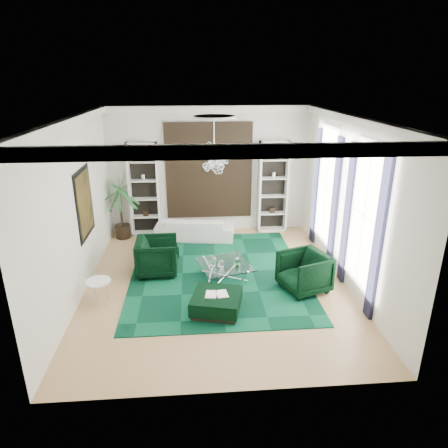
{
  "coord_description": "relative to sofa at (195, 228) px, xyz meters",
  "views": [
    {
      "loc": [
        -0.49,
        -8.35,
        4.57
      ],
      "look_at": [
        0.22,
        0.5,
        1.28
      ],
      "focal_mm": 32.0,
      "sensor_mm": 36.0,
      "label": 1
    }
  ],
  "objects": [
    {
      "name": "side_table",
      "position": [
        -2.08,
        -3.45,
        -0.08
      ],
      "size": [
        0.67,
        0.67,
        0.51
      ],
      "primitive_type": "cylinder",
      "rotation": [
        0.0,
        0.0,
        0.33
      ],
      "color": "white",
      "rests_on": "floor"
    },
    {
      "name": "crown_molding",
      "position": [
        0.47,
        -2.77,
        3.37
      ],
      "size": [
        6.0,
        7.0,
        0.18
      ],
      "primitive_type": null,
      "color": "white",
      "rests_on": "ceiling"
    },
    {
      "name": "painting",
      "position": [
        -2.5,
        -2.17,
        1.52
      ],
      "size": [
        0.04,
        1.3,
        1.6
      ],
      "primitive_type": "cube",
      "color": "black",
      "rests_on": "wall_left"
    },
    {
      "name": "rug",
      "position": [
        0.53,
        -2.27,
        -0.32
      ],
      "size": [
        4.2,
        5.0,
        0.02
      ],
      "primitive_type": "cube",
      "color": "#03301E",
      "rests_on": "floor"
    },
    {
      "name": "curtain_far_a",
      "position": [
        3.42,
        -2.05,
        1.32
      ],
      "size": [
        0.07,
        0.3,
        3.25
      ],
      "primitive_type": "cube",
      "color": "black",
      "rests_on": "floor"
    },
    {
      "name": "coffee_table",
      "position": [
        0.67,
        -2.61,
        -0.14
      ],
      "size": [
        1.42,
        1.42,
        0.4
      ],
      "primitive_type": null,
      "rotation": [
        0.0,
        0.0,
        0.27
      ],
      "color": "white",
      "rests_on": "floor"
    },
    {
      "name": "window_far",
      "position": [
        3.46,
        -1.27,
        1.57
      ],
      "size": [
        0.03,
        1.1,
        2.9
      ],
      "primitive_type": "cube",
      "color": "white",
      "rests_on": "wall_right"
    },
    {
      "name": "armchair_left",
      "position": [
        -0.94,
        -2.17,
        0.12
      ],
      "size": [
        1.01,
        0.98,
        0.91
      ],
      "primitive_type": "imported",
      "rotation": [
        0.0,
        0.0,
        1.59
      ],
      "color": "black",
      "rests_on": "floor"
    },
    {
      "name": "curtain_near_b",
      "position": [
        3.42,
        -2.89,
        1.32
      ],
      "size": [
        0.07,
        0.3,
        3.25
      ],
      "primitive_type": "cube",
      "color": "black",
      "rests_on": "floor"
    },
    {
      "name": "ottoman_front",
      "position": [
        0.39,
        -3.99,
        -0.14
      ],
      "size": [
        1.17,
        1.17,
        0.39
      ],
      "primitive_type": "cube",
      "rotation": [
        0.0,
        0.0,
        -0.24
      ],
      "color": "black",
      "rests_on": "floor"
    },
    {
      "name": "palm",
      "position": [
        -2.16,
        0.25,
        0.87
      ],
      "size": [
        1.68,
        1.68,
        2.41
      ],
      "primitive_type": null,
      "rotation": [
        0.0,
        0.0,
        -0.12
      ],
      "color": "#226A2E",
      "rests_on": "floor"
    },
    {
      "name": "sofa",
      "position": [
        0.0,
        0.0,
        0.0
      ],
      "size": [
        2.38,
        1.19,
        0.67
      ],
      "primitive_type": "imported",
      "rotation": [
        0.0,
        0.0,
        3.01
      ],
      "color": "white",
      "rests_on": "floor"
    },
    {
      "name": "window_near",
      "position": [
        3.46,
        -3.67,
        1.57
      ],
      "size": [
        0.03,
        1.1,
        2.9
      ],
      "primitive_type": "cube",
      "color": "white",
      "rests_on": "wall_right"
    },
    {
      "name": "ottoman_side",
      "position": [
        -0.99,
        -1.23,
        -0.13
      ],
      "size": [
        1.1,
        1.1,
        0.4
      ],
      "primitive_type": "cube",
      "rotation": [
        0.0,
        0.0,
        0.24
      ],
      "color": "black",
      "rests_on": "floor"
    },
    {
      "name": "wall_left",
      "position": [
        -2.54,
        -2.77,
        1.57
      ],
      "size": [
        0.02,
        7.0,
        3.8
      ],
      "primitive_type": "cube",
      "color": "silver",
      "rests_on": "ground"
    },
    {
      "name": "chandelier",
      "position": [
        0.47,
        -2.21,
        2.52
      ],
      "size": [
        1.09,
        1.09,
        0.74
      ],
      "primitive_type": null,
      "rotation": [
        0.0,
        0.0,
        -0.43
      ],
      "color": "white",
      "rests_on": "ceiling"
    },
    {
      "name": "shelving_right",
      "position": [
        2.42,
        0.54,
        1.07
      ],
      "size": [
        0.9,
        0.38,
        2.8
      ],
      "primitive_type": null,
      "color": "white",
      "rests_on": "floor"
    },
    {
      "name": "wall_front",
      "position": [
        0.47,
        -6.28,
        1.57
      ],
      "size": [
        6.0,
        0.02,
        3.8
      ],
      "primitive_type": "cube",
      "color": "silver",
      "rests_on": "ground"
    },
    {
      "name": "armchair_right",
      "position": [
        2.41,
        -3.27,
        0.11
      ],
      "size": [
        1.24,
        1.23,
        0.89
      ],
      "primitive_type": "imported",
      "rotation": [
        0.0,
        0.0,
        -1.23
      ],
      "color": "black",
      "rests_on": "floor"
    },
    {
      "name": "shelving_left",
      "position": [
        -1.48,
        0.54,
        1.07
      ],
      "size": [
        0.9,
        0.38,
        2.8
      ],
      "primitive_type": null,
      "color": "white",
      "rests_on": "floor"
    },
    {
      "name": "ceiling",
      "position": [
        0.47,
        -2.77,
        3.48
      ],
      "size": [
        6.0,
        7.0,
        0.02
      ],
      "primitive_type": "cube",
      "color": "white",
      "rests_on": "ground"
    },
    {
      "name": "wall_back",
      "position": [
        0.47,
        0.74,
        1.57
      ],
      "size": [
        6.0,
        0.02,
        3.8
      ],
      "primitive_type": "cube",
      "color": "silver",
      "rests_on": "ground"
    },
    {
      "name": "floor",
      "position": [
        0.47,
        -2.77,
        -0.34
      ],
      "size": [
        6.0,
        7.0,
        0.02
      ],
      "primitive_type": "cube",
      "color": "tan",
      "rests_on": "ground"
    },
    {
      "name": "book",
      "position": [
        0.39,
        -3.99,
        0.07
      ],
      "size": [
        0.46,
        0.31,
        0.03
      ],
      "primitive_type": "cube",
      "color": "white",
      "rests_on": "ottoman_front"
    },
    {
      "name": "wall_right",
      "position": [
        3.48,
        -2.77,
        1.57
      ],
      "size": [
        0.02,
        7.0,
        3.8
      ],
      "primitive_type": "cube",
      "color": "silver",
      "rests_on": "ground"
    },
    {
      "name": "tapestry",
      "position": [
        0.47,
        0.69,
        1.57
      ],
      "size": [
        2.5,
        0.06,
        2.8
      ],
      "primitive_type": "cube",
      "color": "black",
      "rests_on": "wall_back"
    },
    {
      "name": "ceiling_medallion",
      "position": [
        0.47,
        -2.47,
        3.44
      ],
      "size": [
        0.9,
        0.9,
        0.05
      ],
      "primitive_type": "cylinder",
      "color": "white",
      "rests_on": "ceiling"
    },
    {
      "name": "curtain_near_a",
      "position": [
        3.42,
        -4.45,
        1.32
      ],
      "size": [
        0.07,
        0.3,
        3.25
      ],
      "primitive_type": "cube",
      "color": "black",
      "rests_on": "floor"
    },
    {
      "name": "table_plant",
      "position": [
        0.96,
        -2.85,
        0.18
      ],
      "size": [
        0.16,
        0.14,
        0.24
      ],
      "primitive_type": "imported",
      "rotation": [
        0.0,
        0.0,
        -0.25
      ],
      "color": "#226A2E",
      "rests_on": "coffee_table"
    },
    {
      "name": "curtain_far_b",
      "position": [
        3.42,
        -0.49,
        1.32
      ],
      "size": [
        0.07,
        0.3,
        3.25
      ],
      "primitive_type": "cube",
      "color": "black",
      "rests_on": "floor"
    }
  ]
}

